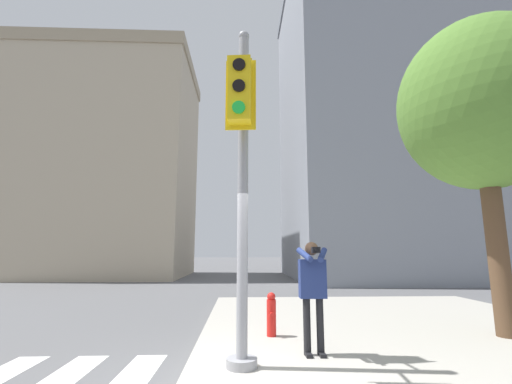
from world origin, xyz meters
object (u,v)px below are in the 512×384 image
Objects in this scene: traffic_signal_pole at (241,141)px; street_tree at (481,106)px; fire_hydrant at (271,314)px; person_photographer at (313,286)px.

traffic_signal_pole is 0.80× the size of street_tree.
traffic_signal_pole is at bearing -109.17° from fire_hydrant.
person_photographer is 0.27× the size of street_tree.
fire_hydrant is (0.58, 1.66, -2.74)m from traffic_signal_pole.
person_photographer is (1.11, 0.50, -2.12)m from traffic_signal_pole.
street_tree is 5.83m from fire_hydrant.
person_photographer is 5.10m from street_tree.
fire_hydrant is at bearing 70.83° from traffic_signal_pole.
traffic_signal_pole is at bearing -155.90° from person_photographer.
fire_hydrant is (-0.54, 1.16, -0.62)m from person_photographer.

